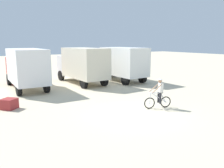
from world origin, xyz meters
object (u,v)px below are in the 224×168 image
Objects in this scene: box_truck_avon_van at (26,67)px; box_truck_cream_rv at (82,64)px; cyclist_orange_shirt at (159,94)px; box_truck_white_box at (120,62)px; supply_crate at (9,104)px.

box_truck_avon_van is 0.98× the size of box_truck_cream_rv.
box_truck_cream_rv is 3.77× the size of cyclist_orange_shirt.
box_truck_avon_van is at bearing -179.84° from box_truck_cream_rv.
box_truck_cream_rv is 3.99m from box_truck_white_box.
supply_crate is (-11.16, -4.97, -1.56)m from box_truck_white_box.
box_truck_avon_van is 6.15m from supply_crate.
box_truck_avon_van is 5.08m from box_truck_cream_rv.
box_truck_avon_van is 3.71× the size of cyclist_orange_shirt.
box_truck_cream_rv is 10.09m from cyclist_orange_shirt.
supply_crate is at bearing -111.09° from box_truck_avon_van.
box_truck_white_box reaches higher than supply_crate.
box_truck_avon_van is 11.49m from cyclist_orange_shirt.
box_truck_white_box is at bearing -3.66° from box_truck_avon_van.
box_truck_white_box is at bearing 24.02° from supply_crate.
box_truck_cream_rv is at bearing 171.47° from box_truck_white_box.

